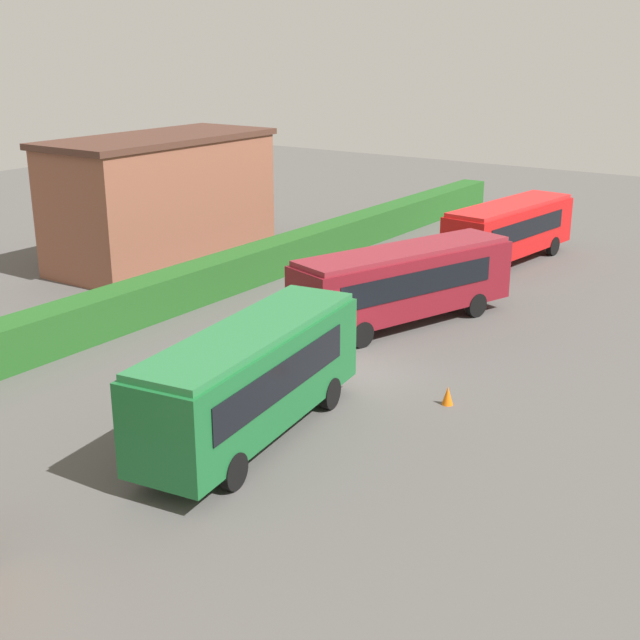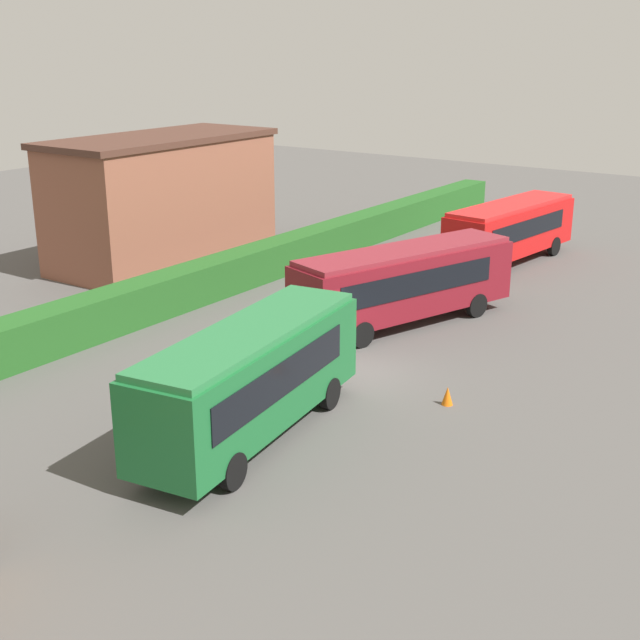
# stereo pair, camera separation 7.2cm
# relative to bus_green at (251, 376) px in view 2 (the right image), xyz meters

# --- Properties ---
(ground_plane) EXTENTS (100.83, 100.83, 0.00)m
(ground_plane) POSITION_rel_bus_green_xyz_m (5.91, 0.37, -1.89)
(ground_plane) COLOR #514F4C
(bus_green) EXTENTS (9.29, 3.62, 3.31)m
(bus_green) POSITION_rel_bus_green_xyz_m (0.00, 0.00, 0.00)
(bus_green) COLOR #19602D
(bus_green) RESTS_ON ground_plane
(bus_maroon) EXTENTS (10.08, 5.38, 3.13)m
(bus_maroon) POSITION_rel_bus_green_xyz_m (11.38, 1.47, -0.09)
(bus_maroon) COLOR maroon
(bus_maroon) RESTS_ON ground_plane
(bus_red) EXTENTS (9.37, 3.46, 3.04)m
(bus_red) POSITION_rel_bus_green_xyz_m (23.24, 2.01, -0.13)
(bus_red) COLOR red
(bus_red) RESTS_ON ground_plane
(person_right) EXTENTS (0.48, 0.40, 1.93)m
(person_right) POSITION_rel_bus_green_xyz_m (14.32, 4.20, -0.86)
(person_right) COLOR olive
(person_right) RESTS_ON ground_plane
(hedge_row) EXTENTS (62.42, 1.50, 1.65)m
(hedge_row) POSITION_rel_bus_green_xyz_m (5.91, 10.39, -1.07)
(hedge_row) COLOR #22581F
(hedge_row) RESTS_ON ground_plane
(depot_building) EXTENTS (12.29, 5.35, 6.38)m
(depot_building) POSITION_rel_bus_green_xyz_m (13.43, 16.70, 1.31)
(depot_building) COLOR brown
(depot_building) RESTS_ON ground_plane
(traffic_cone) EXTENTS (0.36, 0.36, 0.60)m
(traffic_cone) POSITION_rel_bus_green_xyz_m (5.23, -3.58, -1.59)
(traffic_cone) COLOR orange
(traffic_cone) RESTS_ON ground_plane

